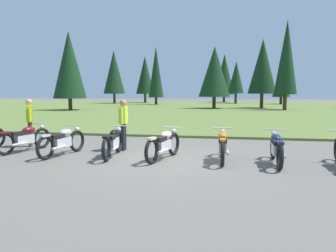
# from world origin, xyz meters

# --- Properties ---
(ground_plane) EXTENTS (140.00, 140.00, 0.00)m
(ground_plane) POSITION_xyz_m (0.00, 0.00, 0.00)
(ground_plane) COLOR #605B54
(grass_moorland) EXTENTS (80.00, 44.00, 0.10)m
(grass_moorland) POSITION_xyz_m (0.00, 26.45, 0.05)
(grass_moorland) COLOR #5B7033
(grass_moorland) RESTS_ON ground
(forest_treeline) EXTENTS (39.40, 28.28, 9.00)m
(forest_treeline) POSITION_xyz_m (1.57, 34.30, 4.48)
(forest_treeline) COLOR #47331E
(forest_treeline) RESTS_ON ground
(motorcycle_maroon) EXTENTS (0.84, 2.03, 0.88)m
(motorcycle_maroon) POSITION_xyz_m (-4.65, 0.46, 0.44)
(motorcycle_maroon) COLOR black
(motorcycle_maroon) RESTS_ON ground
(motorcycle_silver) EXTENTS (0.72, 2.07, 0.88)m
(motorcycle_silver) POSITION_xyz_m (-3.14, 0.07, 0.44)
(motorcycle_silver) COLOR black
(motorcycle_silver) RESTS_ON ground
(motorcycle_black) EXTENTS (0.62, 2.10, 0.88)m
(motorcycle_black) POSITION_xyz_m (-1.58, 0.17, 0.44)
(motorcycle_black) COLOR black
(motorcycle_black) RESTS_ON ground
(motorcycle_cream) EXTENTS (0.80, 2.05, 0.88)m
(motorcycle_cream) POSITION_xyz_m (-0.03, 0.06, 0.44)
(motorcycle_cream) COLOR black
(motorcycle_cream) RESTS_ON ground
(motorcycle_orange) EXTENTS (0.62, 2.10, 0.88)m
(motorcycle_orange) POSITION_xyz_m (1.63, 0.13, 0.44)
(motorcycle_orange) COLOR black
(motorcycle_orange) RESTS_ON ground
(motorcycle_navy) EXTENTS (0.62, 2.10, 0.88)m
(motorcycle_navy) POSITION_xyz_m (3.05, -0.04, 0.44)
(motorcycle_navy) COLOR black
(motorcycle_navy) RESTS_ON ground
(rider_near_row_end) EXTENTS (0.38, 0.48, 1.67)m
(rider_near_row_end) POSITION_xyz_m (-5.05, 1.39, 0.95)
(rider_near_row_end) COLOR #4C4233
(rider_near_row_end) RESTS_ON ground
(rider_checking_bike) EXTENTS (0.24, 0.55, 1.67)m
(rider_checking_bike) POSITION_xyz_m (-1.61, 1.27, 0.95)
(rider_checking_bike) COLOR black
(rider_checking_bike) RESTS_ON ground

